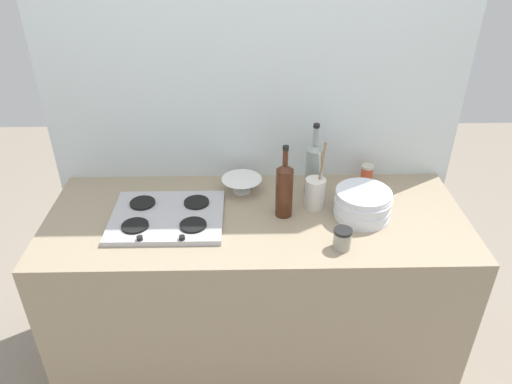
{
  "coord_description": "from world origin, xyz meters",
  "views": [
    {
      "loc": [
        -0.04,
        -1.73,
        2.08
      ],
      "look_at": [
        0.0,
        0.0,
        1.02
      ],
      "focal_mm": 34.24,
      "sensor_mm": 36.0,
      "label": 1
    }
  ],
  "objects_px": {
    "wine_bottle_mid_left": "(314,168)",
    "stovetop_hob": "(167,217)",
    "utensil_crock": "(315,192)",
    "condiment_jar_front": "(367,174)",
    "condiment_jar_rear": "(342,239)",
    "wine_bottle_leftmost": "(284,189)",
    "mixing_bowl": "(242,184)",
    "plate_stack": "(363,204)"
  },
  "relations": [
    {
      "from": "mixing_bowl",
      "to": "stovetop_hob",
      "type": "bearing_deg",
      "value": -145.01
    },
    {
      "from": "utensil_crock",
      "to": "stovetop_hob",
      "type": "bearing_deg",
      "value": -172.24
    },
    {
      "from": "stovetop_hob",
      "to": "utensil_crock",
      "type": "relative_size",
      "value": 1.49
    },
    {
      "from": "wine_bottle_mid_left",
      "to": "utensil_crock",
      "type": "bearing_deg",
      "value": -91.55
    },
    {
      "from": "stovetop_hob",
      "to": "condiment_jar_front",
      "type": "relative_size",
      "value": 5.09
    },
    {
      "from": "plate_stack",
      "to": "mixing_bowl",
      "type": "height_order",
      "value": "plate_stack"
    },
    {
      "from": "mixing_bowl",
      "to": "condiment_jar_front",
      "type": "height_order",
      "value": "condiment_jar_front"
    },
    {
      "from": "wine_bottle_mid_left",
      "to": "condiment_jar_front",
      "type": "relative_size",
      "value": 3.73
    },
    {
      "from": "plate_stack",
      "to": "utensil_crock",
      "type": "bearing_deg",
      "value": 156.4
    },
    {
      "from": "utensil_crock",
      "to": "condiment_jar_front",
      "type": "relative_size",
      "value": 3.42
    },
    {
      "from": "stovetop_hob",
      "to": "wine_bottle_leftmost",
      "type": "relative_size",
      "value": 1.44
    },
    {
      "from": "utensil_crock",
      "to": "condiment_jar_front",
      "type": "xyz_separation_m",
      "value": [
        0.27,
        0.2,
        -0.03
      ]
    },
    {
      "from": "plate_stack",
      "to": "utensil_crock",
      "type": "xyz_separation_m",
      "value": [
        -0.19,
        0.08,
        0.01
      ]
    },
    {
      "from": "stovetop_hob",
      "to": "utensil_crock",
      "type": "height_order",
      "value": "utensil_crock"
    },
    {
      "from": "condiment_jar_front",
      "to": "condiment_jar_rear",
      "type": "relative_size",
      "value": 1.07
    },
    {
      "from": "wine_bottle_mid_left",
      "to": "mixing_bowl",
      "type": "bearing_deg",
      "value": 176.39
    },
    {
      "from": "stovetop_hob",
      "to": "wine_bottle_leftmost",
      "type": "height_order",
      "value": "wine_bottle_leftmost"
    },
    {
      "from": "wine_bottle_leftmost",
      "to": "condiment_jar_rear",
      "type": "bearing_deg",
      "value": -48.62
    },
    {
      "from": "wine_bottle_mid_left",
      "to": "utensil_crock",
      "type": "xyz_separation_m",
      "value": [
        -0.0,
        -0.11,
        -0.06
      ]
    },
    {
      "from": "wine_bottle_mid_left",
      "to": "condiment_jar_rear",
      "type": "height_order",
      "value": "wine_bottle_mid_left"
    },
    {
      "from": "wine_bottle_mid_left",
      "to": "stovetop_hob",
      "type": "bearing_deg",
      "value": -162.6
    },
    {
      "from": "stovetop_hob",
      "to": "wine_bottle_leftmost",
      "type": "bearing_deg",
      "value": 3.22
    },
    {
      "from": "condiment_jar_rear",
      "to": "condiment_jar_front",
      "type": "bearing_deg",
      "value": 68.0
    },
    {
      "from": "wine_bottle_leftmost",
      "to": "condiment_jar_rear",
      "type": "distance_m",
      "value": 0.33
    },
    {
      "from": "condiment_jar_rear",
      "to": "wine_bottle_leftmost",
      "type": "bearing_deg",
      "value": 131.38
    },
    {
      "from": "stovetop_hob",
      "to": "utensil_crock",
      "type": "bearing_deg",
      "value": 7.76
    },
    {
      "from": "plate_stack",
      "to": "condiment_jar_front",
      "type": "xyz_separation_m",
      "value": [
        0.08,
        0.29,
        -0.02
      ]
    },
    {
      "from": "wine_bottle_mid_left",
      "to": "utensil_crock",
      "type": "height_order",
      "value": "wine_bottle_mid_left"
    },
    {
      "from": "utensil_crock",
      "to": "condiment_jar_front",
      "type": "distance_m",
      "value": 0.34
    },
    {
      "from": "wine_bottle_mid_left",
      "to": "condiment_jar_rear",
      "type": "xyz_separation_m",
      "value": [
        0.07,
        -0.41,
        -0.09
      ]
    },
    {
      "from": "condiment_jar_front",
      "to": "wine_bottle_mid_left",
      "type": "bearing_deg",
      "value": -161.66
    },
    {
      "from": "stovetop_hob",
      "to": "plate_stack",
      "type": "relative_size",
      "value": 1.95
    },
    {
      "from": "wine_bottle_leftmost",
      "to": "mixing_bowl",
      "type": "xyz_separation_m",
      "value": [
        -0.18,
        0.19,
        -0.09
      ]
    },
    {
      "from": "wine_bottle_leftmost",
      "to": "condiment_jar_rear",
      "type": "xyz_separation_m",
      "value": [
        0.21,
        -0.24,
        -0.08
      ]
    },
    {
      "from": "stovetop_hob",
      "to": "condiment_jar_front",
      "type": "xyz_separation_m",
      "value": [
        0.91,
        0.29,
        0.03
      ]
    },
    {
      "from": "utensil_crock",
      "to": "condiment_jar_rear",
      "type": "height_order",
      "value": "utensil_crock"
    },
    {
      "from": "wine_bottle_leftmost",
      "to": "utensil_crock",
      "type": "bearing_deg",
      "value": 22.69
    },
    {
      "from": "plate_stack",
      "to": "wine_bottle_leftmost",
      "type": "height_order",
      "value": "wine_bottle_leftmost"
    },
    {
      "from": "mixing_bowl",
      "to": "condiment_jar_rear",
      "type": "bearing_deg",
      "value": -47.86
    },
    {
      "from": "mixing_bowl",
      "to": "condiment_jar_rear",
      "type": "relative_size",
      "value": 2.13
    },
    {
      "from": "mixing_bowl",
      "to": "condiment_jar_rear",
      "type": "height_order",
      "value": "condiment_jar_rear"
    },
    {
      "from": "wine_bottle_leftmost",
      "to": "condiment_jar_front",
      "type": "bearing_deg",
      "value": 32.39
    }
  ]
}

